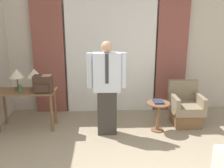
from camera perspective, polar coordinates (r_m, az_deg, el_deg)
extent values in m
cube|color=beige|center=(5.54, -0.31, 7.63)|extent=(10.00, 0.06, 2.70)
cube|color=white|center=(5.43, -0.25, 6.81)|extent=(1.92, 0.06, 2.58)
cube|color=brown|center=(5.53, -14.26, 6.51)|extent=(0.66, 0.06, 2.58)
cube|color=brown|center=(5.64, 13.50, 6.72)|extent=(0.66, 0.06, 2.58)
cube|color=brown|center=(4.94, -19.13, -1.63)|extent=(1.10, 0.50, 0.03)
cylinder|color=brown|center=(4.77, -13.66, -6.55)|extent=(0.05, 0.05, 0.72)
cylinder|color=brown|center=(5.38, -23.25, -4.85)|extent=(0.05, 0.05, 0.72)
cylinder|color=brown|center=(5.11, -12.88, -4.96)|extent=(0.05, 0.05, 0.72)
cylinder|color=#4C4238|center=(5.06, -20.64, -0.94)|extent=(0.13, 0.13, 0.04)
cylinder|color=#4C4238|center=(5.03, -20.77, 0.32)|extent=(0.02, 0.02, 0.19)
cone|color=beige|center=(4.99, -20.96, 2.29)|extent=(0.27, 0.27, 0.16)
cylinder|color=#4C4238|center=(4.97, -17.07, -0.92)|extent=(0.13, 0.13, 0.04)
cylinder|color=#4C4238|center=(4.94, -17.18, 0.37)|extent=(0.02, 0.02, 0.19)
cone|color=beige|center=(4.90, -17.34, 2.38)|extent=(0.27, 0.27, 0.16)
cylinder|color=#336638|center=(4.78, -20.19, -1.25)|extent=(0.06, 0.06, 0.13)
cylinder|color=#336638|center=(4.76, -20.29, -0.28)|extent=(0.02, 0.02, 0.04)
cube|color=#422D23|center=(4.69, -15.51, 0.01)|extent=(0.32, 0.20, 0.32)
cube|color=#422D23|center=(4.59, -15.77, -0.96)|extent=(0.23, 0.03, 0.14)
cube|color=#38332D|center=(4.54, -1.15, -6.55)|extent=(0.34, 0.18, 0.82)
cube|color=silver|center=(4.31, -1.20, 2.70)|extent=(0.47, 0.21, 0.68)
cube|color=#333338|center=(4.18, -1.17, 3.49)|extent=(0.06, 0.01, 0.51)
cylinder|color=silver|center=(4.31, -5.06, 3.09)|extent=(0.10, 0.10, 0.61)
cylinder|color=silver|center=(4.32, 2.64, 3.18)|extent=(0.10, 0.10, 0.61)
sphere|color=tan|center=(4.24, -1.23, 8.50)|extent=(0.20, 0.20, 0.20)
cube|color=brown|center=(5.22, 16.37, -7.41)|extent=(0.50, 0.54, 0.27)
cube|color=gray|center=(5.14, 16.56, -5.19)|extent=(0.59, 0.63, 0.16)
cube|color=gray|center=(5.30, 15.84, -1.27)|extent=(0.59, 0.10, 0.41)
cube|color=gray|center=(5.00, 13.97, -3.48)|extent=(0.08, 0.63, 0.18)
cube|color=gray|center=(5.17, 19.35, -3.30)|extent=(0.08, 0.63, 0.18)
cylinder|color=brown|center=(4.88, 10.25, -10.25)|extent=(0.24, 0.24, 0.02)
cylinder|color=brown|center=(4.78, 10.40, -7.50)|extent=(0.07, 0.07, 0.53)
cylinder|color=brown|center=(4.67, 10.57, -4.36)|extent=(0.43, 0.43, 0.02)
cube|color=#2D334C|center=(4.68, 10.56, -3.96)|extent=(0.17, 0.25, 0.03)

